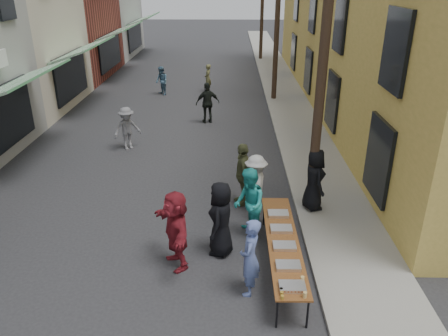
{
  "coord_description": "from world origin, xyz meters",
  "views": [
    {
      "loc": [
        2.03,
        -7.99,
        6.22
      ],
      "look_at": [
        1.84,
        3.03,
        1.3
      ],
      "focal_mm": 35.0,
      "sensor_mm": 36.0,
      "label": 1
    }
  ],
  "objects_px": {
    "utility_pole_mid": "(278,11)",
    "serving_table": "(283,241)",
    "guest_front_c": "(249,204)",
    "server": "(314,179)",
    "utility_pole_near": "(324,50)",
    "guest_front_a": "(221,219)",
    "catering_tray_sausage": "(292,287)"
  },
  "relations": [
    {
      "from": "catering_tray_sausage",
      "to": "server",
      "type": "bearing_deg",
      "value": 75.24
    },
    {
      "from": "utility_pole_near",
      "to": "serving_table",
      "type": "bearing_deg",
      "value": -112.05
    },
    {
      "from": "utility_pole_near",
      "to": "catering_tray_sausage",
      "type": "height_order",
      "value": "utility_pole_near"
    },
    {
      "from": "serving_table",
      "to": "server",
      "type": "distance_m",
      "value": 2.92
    },
    {
      "from": "catering_tray_sausage",
      "to": "guest_front_a",
      "type": "height_order",
      "value": "guest_front_a"
    },
    {
      "from": "utility_pole_near",
      "to": "utility_pole_mid",
      "type": "relative_size",
      "value": 1.0
    },
    {
      "from": "utility_pole_mid",
      "to": "serving_table",
      "type": "relative_size",
      "value": 2.25
    },
    {
      "from": "catering_tray_sausage",
      "to": "utility_pole_mid",
      "type": "bearing_deg",
      "value": 86.19
    },
    {
      "from": "utility_pole_mid",
      "to": "catering_tray_sausage",
      "type": "xyz_separation_m",
      "value": [
        -1.09,
        -16.34,
        -3.71
      ]
    },
    {
      "from": "server",
      "to": "utility_pole_mid",
      "type": "bearing_deg",
      "value": -12.17
    },
    {
      "from": "serving_table",
      "to": "guest_front_c",
      "type": "relative_size",
      "value": 2.12
    },
    {
      "from": "utility_pole_near",
      "to": "serving_table",
      "type": "height_order",
      "value": "utility_pole_near"
    },
    {
      "from": "serving_table",
      "to": "catering_tray_sausage",
      "type": "xyz_separation_m",
      "value": [
        -0.0,
        -1.65,
        0.08
      ]
    },
    {
      "from": "guest_front_c",
      "to": "server",
      "type": "xyz_separation_m",
      "value": [
        1.86,
        1.38,
        0.05
      ]
    },
    {
      "from": "utility_pole_near",
      "to": "catering_tray_sausage",
      "type": "xyz_separation_m",
      "value": [
        -1.09,
        -4.34,
        -3.71
      ]
    },
    {
      "from": "guest_front_c",
      "to": "utility_pole_near",
      "type": "bearing_deg",
      "value": 117.74
    },
    {
      "from": "utility_pole_near",
      "to": "guest_front_c",
      "type": "relative_size",
      "value": 4.77
    },
    {
      "from": "utility_pole_near",
      "to": "guest_front_a",
      "type": "bearing_deg",
      "value": -140.05
    },
    {
      "from": "utility_pole_mid",
      "to": "guest_front_a",
      "type": "height_order",
      "value": "utility_pole_mid"
    },
    {
      "from": "utility_pole_near",
      "to": "guest_front_c",
      "type": "distance_m",
      "value": 4.23
    },
    {
      "from": "utility_pole_near",
      "to": "serving_table",
      "type": "distance_m",
      "value": 4.77
    },
    {
      "from": "catering_tray_sausage",
      "to": "serving_table",
      "type": "bearing_deg",
      "value": 90.0
    },
    {
      "from": "utility_pole_near",
      "to": "server",
      "type": "relative_size",
      "value": 5.04
    },
    {
      "from": "utility_pole_mid",
      "to": "guest_front_c",
      "type": "distance_m",
      "value": 13.98
    },
    {
      "from": "guest_front_c",
      "to": "utility_pole_mid",
      "type": "bearing_deg",
      "value": 162.49
    },
    {
      "from": "utility_pole_near",
      "to": "guest_front_c",
      "type": "height_order",
      "value": "utility_pole_near"
    },
    {
      "from": "guest_front_c",
      "to": "server",
      "type": "height_order",
      "value": "guest_front_c"
    },
    {
      "from": "utility_pole_mid",
      "to": "server",
      "type": "distance_m",
      "value": 12.52
    },
    {
      "from": "serving_table",
      "to": "catering_tray_sausage",
      "type": "relative_size",
      "value": 8.0
    },
    {
      "from": "utility_pole_mid",
      "to": "utility_pole_near",
      "type": "bearing_deg",
      "value": -90.0
    },
    {
      "from": "server",
      "to": "guest_front_c",
      "type": "bearing_deg",
      "value": 114.07
    },
    {
      "from": "catering_tray_sausage",
      "to": "utility_pole_near",
      "type": "bearing_deg",
      "value": 75.92
    }
  ]
}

